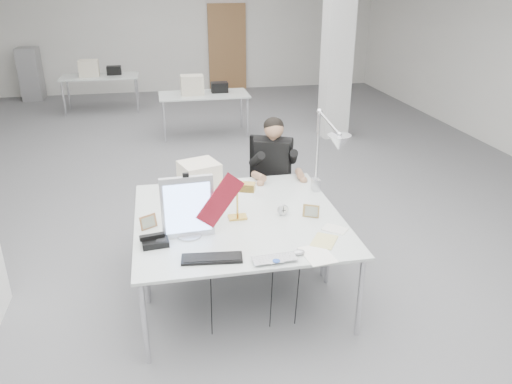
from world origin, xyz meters
TOP-DOWN VIEW (x-y plane):
  - room_shell at (0.04, 0.13)m, footprint 10.04×14.04m
  - desk_main at (0.00, -2.50)m, footprint 1.80×0.90m
  - desk_second at (0.00, -1.60)m, footprint 1.80×0.90m
  - bg_desk_a at (0.20, 3.00)m, footprint 1.60×0.80m
  - bg_desk_b at (-1.80, 5.20)m, footprint 1.60×0.80m
  - filing_cabinet at (-3.50, 6.65)m, footprint 0.45×0.55m
  - office_chair at (0.57, -0.93)m, footprint 0.73×0.73m
  - seated_person at (0.57, -0.98)m, footprint 0.65×0.71m
  - monitor at (-0.45, -2.33)m, footprint 0.42×0.07m
  - pennant at (-0.19, -2.36)m, footprint 0.42×0.12m
  - keyboard at (-0.31, -2.74)m, footprint 0.47×0.20m
  - laptop at (0.15, -2.89)m, footprint 0.35×0.24m
  - mouse at (0.35, -2.79)m, footprint 0.11×0.08m
  - bankers_lamp at (-0.01, -2.08)m, footprint 0.31×0.21m
  - desk_phone at (-0.73, -2.41)m, footprint 0.22×0.21m
  - picture_frame_left at (-0.78, -2.12)m, footprint 0.15×0.11m
  - picture_frame_right at (0.63, -2.18)m, footprint 0.15×0.10m
  - desk_clock at (0.40, -2.10)m, footprint 0.11×0.06m
  - paper_stack_a at (0.49, -2.83)m, footprint 0.24×0.32m
  - paper_stack_b at (0.60, -2.63)m, footprint 0.28×0.30m
  - paper_stack_c at (0.76, -2.45)m, footprint 0.24×0.24m
  - beige_monitor at (-0.28, -1.49)m, footprint 0.43×0.42m
  - architect_lamp at (0.85, -1.87)m, footprint 0.32×0.80m

SIDE VIEW (x-z plane):
  - office_chair at x=0.57m, z-range 0.00..1.13m
  - filing_cabinet at x=-3.50m, z-range 0.00..1.20m
  - desk_main at x=0.00m, z-range 0.73..0.75m
  - desk_second at x=0.00m, z-range 0.73..0.75m
  - bg_desk_a at x=0.20m, z-range 0.73..0.75m
  - bg_desk_b at x=-1.80m, z-range 0.73..0.75m
  - paper_stack_c at x=0.76m, z-range 0.76..0.76m
  - paper_stack_a at x=0.49m, z-range 0.76..0.76m
  - paper_stack_b at x=0.60m, z-range 0.76..0.76m
  - keyboard at x=-0.31m, z-range 0.76..0.78m
  - laptop at x=0.15m, z-range 0.76..0.78m
  - mouse at x=0.35m, z-range 0.76..0.79m
  - desk_phone at x=-0.73m, z-range 0.76..0.81m
  - desk_clock at x=0.40m, z-range 0.75..0.86m
  - picture_frame_right at x=0.63m, z-range 0.75..0.87m
  - picture_frame_left at x=-0.78m, z-range 0.75..0.87m
  - seated_person at x=0.57m, z-range 0.47..1.33m
  - bankers_lamp at x=-0.01m, z-range 0.76..1.08m
  - beige_monitor at x=-0.28m, z-range 0.75..1.08m
  - monitor at x=-0.45m, z-range 0.76..1.28m
  - pennant at x=-0.19m, z-range 0.84..1.30m
  - architect_lamp at x=0.85m, z-range 0.76..1.76m
  - room_shell at x=0.04m, z-range 0.07..3.31m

